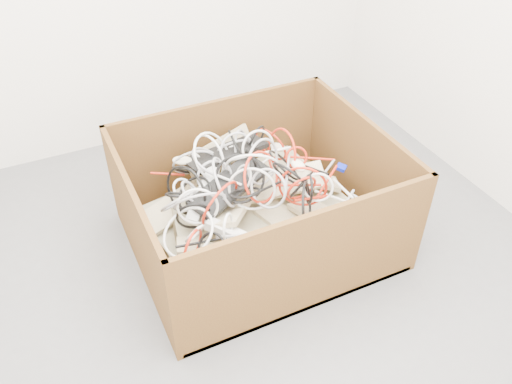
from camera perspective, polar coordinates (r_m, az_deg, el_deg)
name	(u,v)px	position (r m, az deg, el deg)	size (l,w,h in m)	color
ground	(251,292)	(2.45, -0.59, -10.71)	(3.00, 3.00, 0.00)	#535356
room_shell	(248,24)	(1.71, -0.88, 17.67)	(3.04, 3.04, 2.50)	silver
cardboard_box	(255,220)	(2.58, -0.14, -3.06)	(1.19, 0.99, 0.57)	#3E210F
keyboard_pile	(251,194)	(2.50, -0.49, -0.25)	(1.05, 0.91, 0.30)	beige
mice_scatter	(252,188)	(2.43, -0.49, 0.45)	(0.63, 0.69, 0.18)	beige
power_strip_left	(203,195)	(2.39, -5.73, -0.31)	(0.30, 0.06, 0.04)	silver
power_strip_right	(236,235)	(2.24, -2.22, -4.69)	(0.27, 0.05, 0.04)	silver
vga_plug	(341,167)	(2.60, 9.20, 2.64)	(0.04, 0.04, 0.02)	#0B19A9
cable_tangle	(238,179)	(2.39, -2.01, 1.37)	(0.99, 0.87, 0.42)	silver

